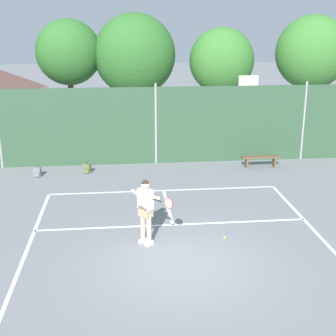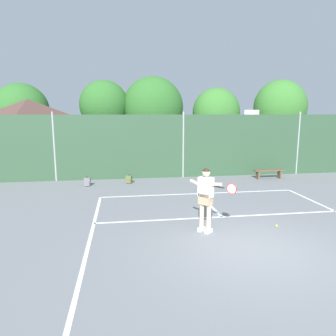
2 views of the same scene
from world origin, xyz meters
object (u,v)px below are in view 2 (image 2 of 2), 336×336
basketball_hoop (251,131)px  tennis_player (206,194)px  backpack_olive (129,180)px  courtside_bench (269,172)px  tennis_ball (277,226)px  backpack_grey (87,182)px

basketball_hoop → tennis_player: bearing=-119.5°
backpack_olive → courtside_bench: courtside_bench is taller
tennis_player → tennis_ball: bearing=1.8°
backpack_olive → courtside_bench: (7.22, 0.06, 0.17)m
tennis_player → backpack_grey: tennis_player is taller
tennis_ball → courtside_bench: bearing=65.6°
tennis_player → basketball_hoop: bearing=60.5°
tennis_ball → backpack_olive: 7.76m
tennis_player → tennis_ball: (2.22, 0.07, -1.08)m
backpack_olive → basketball_hoop: bearing=20.1°
tennis_player → tennis_ball: 2.47m
courtside_bench → basketball_hoop: bearing=89.7°
courtside_bench → backpack_olive: bearing=-179.5°
courtside_bench → backpack_grey: bearing=-178.0°
tennis_ball → backpack_grey: 8.78m
tennis_ball → backpack_olive: (-4.25, 6.49, 0.16)m
tennis_ball → backpack_grey: (-6.19, 6.22, 0.16)m
tennis_player → tennis_ball: tennis_player is taller
backpack_grey → courtside_bench: (9.16, 0.32, 0.17)m
tennis_player → backpack_olive: bearing=107.2°
tennis_ball → backpack_olive: bearing=123.2°
backpack_grey → courtside_bench: courtside_bench is taller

